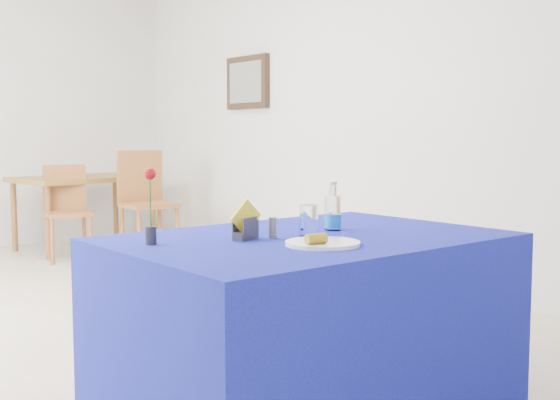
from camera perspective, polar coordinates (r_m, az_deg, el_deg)
The scene contains 16 objects.
floor at distance 4.56m, azimuth -15.87°, elevation -9.86°, with size 7.00×7.00×0.00m, color beige.
room_shell at distance 4.45m, azimuth -16.45°, elevation 12.45°, with size 7.00×7.00×7.00m.
picture_frame at distance 7.06m, azimuth -2.64°, elevation 9.52°, with size 0.06×0.64×0.52m, color black.
picture_art at distance 7.05m, azimuth -2.81°, elevation 9.53°, with size 0.02×0.52×0.40m, color #998C66.
plate at distance 2.67m, azimuth 3.48°, elevation -3.53°, with size 0.29×0.29×0.01m, color white.
drinking_glass at distance 2.90m, azimuth 2.37°, elevation -1.68°, with size 0.08×0.08×0.13m, color white.
salt_shaker at distance 2.86m, azimuth -3.50°, elevation -2.25°, with size 0.03×0.03×0.09m, color gray.
pepper_shaker at distance 2.85m, azimuth -0.61°, elevation -2.26°, with size 0.03×0.03×0.09m, color slate.
blue_table at distance 3.00m, azimuth 2.27°, elevation -10.11°, with size 1.60×1.10×0.76m.
water_bottle at distance 3.10m, azimuth 4.31°, elevation -1.14°, with size 0.08×0.08×0.21m.
napkin_holder at distance 2.81m, azimuth -2.82°, elevation -2.23°, with size 0.15×0.10×0.16m.
rose_vase at distance 2.71m, azimuth -10.47°, elevation -0.66°, with size 0.05×0.05×0.30m.
oak_table at distance 7.54m, azimuth -15.61°, elevation 1.29°, with size 1.44×1.03×0.76m.
chair_bg_left at distance 6.95m, azimuth -16.95°, elevation -0.39°, with size 0.48×0.48×0.90m.
chair_bg_right at distance 6.92m, azimuth -10.91°, elevation 0.37°, with size 0.49×0.49×1.03m.
banana_pieces at distance 2.61m, azimuth 2.98°, elevation -3.15°, with size 0.09×0.05×0.04m.
Camera 1 is at (-1.72, -4.06, 1.18)m, focal length 45.00 mm.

